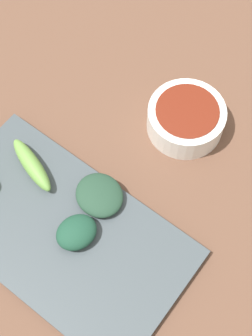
{
  "coord_description": "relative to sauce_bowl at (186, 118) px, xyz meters",
  "views": [
    {
      "loc": [
        0.2,
        0.18,
        0.63
      ],
      "look_at": [
        -0.03,
        0.01,
        0.05
      ],
      "focal_mm": 53.17,
      "sensor_mm": 36.0,
      "label": 1
    }
  ],
  "objects": [
    {
      "name": "tabletop",
      "position": [
        0.14,
        -0.02,
        -0.03
      ],
      "size": [
        2.1,
        2.1,
        0.02
      ],
      "primitive_type": "cube",
      "color": "brown",
      "rests_on": "ground"
    },
    {
      "name": "sauce_bowl",
      "position": [
        0.0,
        0.0,
        0.0
      ],
      "size": [
        0.11,
        0.11,
        0.04
      ],
      "color": "white",
      "rests_on": "tabletop"
    },
    {
      "name": "broccoli_leafy_4",
      "position": [
        0.22,
        -0.01,
        0.0
      ],
      "size": [
        0.06,
        0.06,
        0.02
      ],
      "primitive_type": "ellipsoid",
      "rotation": [
        0.0,
        0.0,
        -0.32
      ],
      "color": "#1D4834",
      "rests_on": "serving_plate"
    },
    {
      "name": "broccoli_leafy_3",
      "position": [
        0.16,
        -0.02,
        -0.0
      ],
      "size": [
        0.07,
        0.08,
        0.02
      ],
      "primitive_type": "ellipsoid",
      "rotation": [
        0.0,
        0.0,
        -0.21
      ],
      "color": "#254532",
      "rests_on": "serving_plate"
    },
    {
      "name": "broccoli_stalk_2",
      "position": [
        0.18,
        -0.12,
        0.0
      ],
      "size": [
        0.05,
        0.09,
        0.02
      ],
      "primitive_type": "ellipsoid",
      "rotation": [
        0.0,
        0.0,
        -0.32
      ],
      "color": "#6FA548",
      "rests_on": "serving_plate"
    },
    {
      "name": "serving_plate",
      "position": [
        0.23,
        -0.04,
        -0.02
      ],
      "size": [
        0.19,
        0.33,
        0.01
      ],
      "primitive_type": "cube",
      "color": "#444E53",
      "rests_on": "tabletop"
    }
  ]
}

